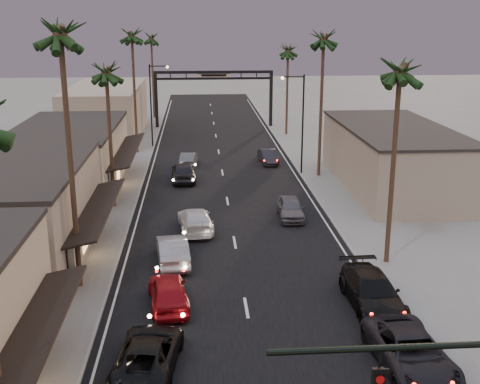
{
  "coord_description": "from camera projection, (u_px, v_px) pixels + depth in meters",
  "views": [
    {
      "loc": [
        -2.24,
        -7.79,
        13.79
      ],
      "look_at": [
        0.55,
        30.91,
        2.5
      ],
      "focal_mm": 45.0,
      "sensor_mm": 36.0,
      "label": 1
    }
  ],
  "objects": [
    {
      "name": "road",
      "position": [
        223.0,
        175.0,
        54.57
      ],
      "size": [
        14.0,
        120.0,
        0.02
      ],
      "primitive_type": "cube",
      "color": "black",
      "rests_on": "ground"
    },
    {
      "name": "ground",
      "position": [
        226.0,
        191.0,
        49.78
      ],
      "size": [
        200.0,
        200.0,
        0.0
      ],
      "primitive_type": "plane",
      "color": "slate",
      "rests_on": "ground"
    },
    {
      "name": "palm_rc",
      "position": [
        288.0,
        47.0,
        70.43
      ],
      "size": [
        3.2,
        3.2,
        12.2
      ],
      "color": "#38281C",
      "rests_on": "ground"
    },
    {
      "name": "palm_rb",
      "position": [
        324.0,
        34.0,
        50.73
      ],
      "size": [
        3.2,
        3.2,
        14.2
      ],
      "color": "#38281C",
      "rests_on": "ground"
    },
    {
      "name": "oncoming_silver",
      "position": [
        173.0,
        250.0,
        34.89
      ],
      "size": [
        2.22,
        4.97,
        1.58
      ],
      "primitive_type": "imported",
      "rotation": [
        0.0,
        0.0,
        3.26
      ],
      "color": "gray",
      "rests_on": "ground"
    },
    {
      "name": "palm_lc",
      "position": [
        106.0,
        66.0,
        42.43
      ],
      "size": [
        3.2,
        3.2,
        12.2
      ],
      "color": "#38281C",
      "rests_on": "ground"
    },
    {
      "name": "storefront_mid",
      "position": [
        12.0,
        216.0,
        34.7
      ],
      "size": [
        8.0,
        14.0,
        5.5
      ],
      "primitive_type": "cube",
      "color": "gray",
      "rests_on": "ground"
    },
    {
      "name": "sidewalk_right",
      "position": [
        312.0,
        156.0,
        61.91
      ],
      "size": [
        5.0,
        92.0,
        0.12
      ],
      "primitive_type": "cube",
      "color": "slate",
      "rests_on": "ground"
    },
    {
      "name": "arch",
      "position": [
        214.0,
        84.0,
        76.96
      ],
      "size": [
        15.2,
        0.4,
        7.27
      ],
      "color": "black",
      "rests_on": "ground"
    },
    {
      "name": "oncoming_white",
      "position": [
        195.0,
        220.0,
        40.26
      ],
      "size": [
        2.63,
        5.36,
        1.5
      ],
      "primitive_type": "imported",
      "rotation": [
        0.0,
        0.0,
        3.25
      ],
      "color": "silver",
      "rests_on": "ground"
    },
    {
      "name": "palm_lb",
      "position": [
        60.0,
        26.0,
        28.21
      ],
      "size": [
        3.2,
        3.2,
        15.2
      ],
      "color": "#38281C",
      "rests_on": "ground"
    },
    {
      "name": "sidewalk_left",
      "position": [
        126.0,
        159.0,
        60.6
      ],
      "size": [
        5.0,
        92.0,
        0.12
      ],
      "primitive_type": "cube",
      "color": "slate",
      "rests_on": "ground"
    },
    {
      "name": "palm_far",
      "position": [
        151.0,
        35.0,
        82.4
      ],
      "size": [
        3.2,
        3.2,
        13.2
      ],
      "color": "#38281C",
      "rests_on": "ground"
    },
    {
      "name": "oncoming_grey_far",
      "position": [
        188.0,
        159.0,
        57.83
      ],
      "size": [
        1.78,
        4.19,
        1.34
      ],
      "primitive_type": "imported",
      "rotation": [
        0.0,
        0.0,
        3.05
      ],
      "color": "#4E4F53",
      "rests_on": "ground"
    },
    {
      "name": "palm_ld",
      "position": [
        132.0,
        32.0,
        60.08
      ],
      "size": [
        3.2,
        3.2,
        14.2
      ],
      "color": "#38281C",
      "rests_on": "ground"
    },
    {
      "name": "building_right",
      "position": [
        393.0,
        158.0,
        50.05
      ],
      "size": [
        8.0,
        18.0,
        5.0
      ],
      "primitive_type": "cube",
      "color": "gray",
      "rests_on": "ground"
    },
    {
      "name": "storefront_far",
      "position": [
        69.0,
        158.0,
        50.1
      ],
      "size": [
        8.0,
        16.0,
        5.0
      ],
      "primitive_type": "cube",
      "color": "#C2B394",
      "rests_on": "ground"
    },
    {
      "name": "oncoming_red",
      "position": [
        168.0,
        292.0,
        29.62
      ],
      "size": [
        2.43,
        4.78,
        1.56
      ],
      "primitive_type": "imported",
      "rotation": [
        0.0,
        0.0,
        3.27
      ],
      "color": "maroon",
      "rests_on": "ground"
    },
    {
      "name": "storefront_dist",
      "position": [
        107.0,
        111.0,
        71.98
      ],
      "size": [
        8.0,
        20.0,
        6.0
      ],
      "primitive_type": "cube",
      "color": "gray",
      "rests_on": "ground"
    },
    {
      "name": "curbside_black",
      "position": [
        372.0,
        292.0,
        29.54
      ],
      "size": [
        2.47,
        5.77,
        1.66
      ],
      "primitive_type": "imported",
      "rotation": [
        0.0,
        0.0,
        0.03
      ],
      "color": "black",
      "rests_on": "ground"
    },
    {
      "name": "oncoming_pickup",
      "position": [
        148.0,
        353.0,
        24.33
      ],
      "size": [
        3.0,
        5.45,
        1.45
      ],
      "primitive_type": "imported",
      "rotation": [
        0.0,
        0.0,
        3.02
      ],
      "color": "black",
      "rests_on": "ground"
    },
    {
      "name": "oncoming_dgrey",
      "position": [
        184.0,
        171.0,
        52.48
      ],
      "size": [
        2.26,
        5.1,
        1.71
      ],
      "primitive_type": "imported",
      "rotation": [
        0.0,
        0.0,
        3.19
      ],
      "color": "black",
      "rests_on": "ground"
    },
    {
      "name": "streetlight_left",
      "position": [
        153.0,
        99.0,
        65.05
      ],
      "size": [
        2.13,
        0.3,
        9.0
      ],
      "color": "black",
      "rests_on": "ground"
    },
    {
      "name": "palm_ra",
      "position": [
        401.0,
        63.0,
        31.85
      ],
      "size": [
        3.2,
        3.2,
        13.2
      ],
      "color": "#38281C",
      "rests_on": "ground"
    },
    {
      "name": "curbside_grey",
      "position": [
        290.0,
        208.0,
        42.79
      ],
      "size": [
        1.93,
        4.4,
        1.47
      ],
      "primitive_type": "imported",
      "rotation": [
        0.0,
        0.0,
        -0.04
      ],
      "color": "#535257",
      "rests_on": "ground"
    },
    {
      "name": "curbside_near",
      "position": [
        411.0,
        352.0,
        24.28
      ],
      "size": [
        2.94,
        5.82,
        1.58
      ],
      "primitive_type": "imported",
      "rotation": [
        0.0,
        0.0,
        0.06
      ],
      "color": "black",
      "rests_on": "ground"
    },
    {
      "name": "streetlight_right",
      "position": [
        300.0,
        116.0,
        53.56
      ],
      "size": [
        2.13,
        0.3,
        9.0
      ],
      "color": "black",
      "rests_on": "ground"
    },
    {
      "name": "curbside_far",
      "position": [
        268.0,
        157.0,
        58.86
      ],
      "size": [
        1.78,
        4.22,
        1.35
      ],
      "primitive_type": "imported",
      "rotation": [
        0.0,
        0.0,
        0.09
      ],
      "color": "black",
      "rests_on": "ground"
    }
  ]
}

